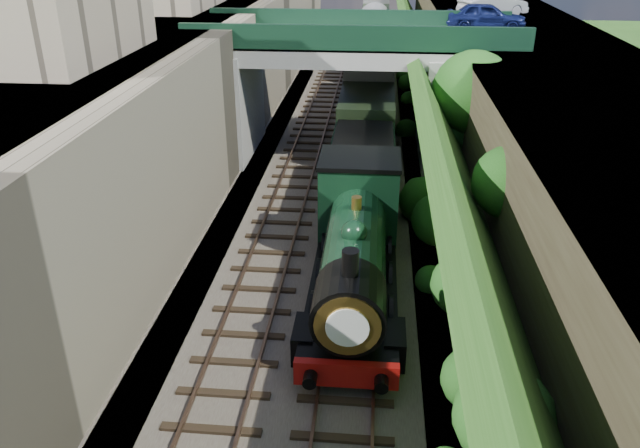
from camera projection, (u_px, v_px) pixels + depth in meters
The scene contains 16 objects.
trackbed at pixel (338, 182), 30.03m from camera, with size 10.00×90.00×0.20m, color #473F38.
retaining_wall at pixel (221, 111), 29.01m from camera, with size 1.00×90.00×7.00m, color #756B56.
street_plateau_left at pixel (148, 109), 29.30m from camera, with size 6.00×90.00×7.00m, color #262628.
street_plateau_right at pixel (550, 127), 27.93m from camera, with size 8.00×90.00×6.25m, color #262628.
embankment_slope at pixel (449, 133), 28.26m from camera, with size 4.67×90.00×6.55m.
track_left at pixel (297, 178), 30.14m from camera, with size 2.50×90.00×0.20m.
track_right at pixel (363, 181), 29.87m from camera, with size 2.50×90.00×0.20m.
road_bridge at pixel (363, 82), 31.82m from camera, with size 16.00×6.40×7.25m.
tree at pixel (475, 95), 27.00m from camera, with size 3.60×3.80×6.60m.
car_blue at pixel (486, 16), 32.85m from camera, with size 1.66×4.13×1.41m, color #121C53.
car_silver at pixel (493, 4), 37.78m from camera, with size 1.49×4.26×1.41m, color silver.
locomotive at pixel (355, 251), 19.97m from camera, with size 3.10×10.22×3.83m.
tender at pixel (362, 176), 26.69m from camera, with size 2.70×6.00×3.05m.
coach_front at pixel (369, 94), 37.81m from camera, with size 2.90×18.00×3.70m.
coach_middle at pixel (374, 41), 54.67m from camera, with size 2.90×18.00×3.70m.
coach_rear at pixel (376, 14), 71.53m from camera, with size 2.90×18.00×3.70m.
Camera 1 is at (1.70, -7.89, 11.33)m, focal length 35.00 mm.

